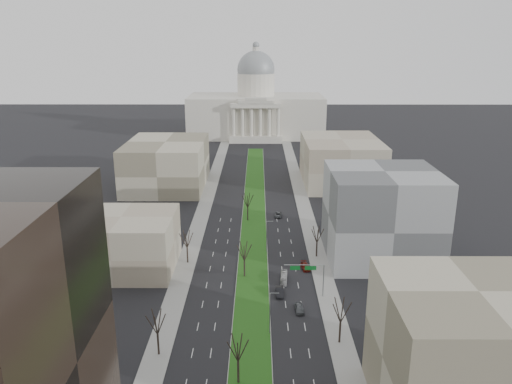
{
  "coord_description": "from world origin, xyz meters",
  "views": [
    {
      "loc": [
        1.34,
        -32.13,
        56.59
      ],
      "look_at": [
        0.74,
        107.17,
        13.68
      ],
      "focal_mm": 35.0,
      "sensor_mm": 36.0,
      "label": 1
    }
  ],
  "objects_px": {
    "car_grey_near": "(299,308)",
    "car_red": "(305,266)",
    "car_black": "(280,292)",
    "box_van": "(284,278)",
    "car_grey_far": "(278,215)"
  },
  "relations": [
    {
      "from": "car_black",
      "to": "car_red",
      "type": "height_order",
      "value": "car_black"
    },
    {
      "from": "car_grey_far",
      "to": "car_red",
      "type": "bearing_deg",
      "value": -77.3
    },
    {
      "from": "car_black",
      "to": "box_van",
      "type": "distance_m",
      "value": 7.13
    },
    {
      "from": "car_grey_near",
      "to": "car_black",
      "type": "relative_size",
      "value": 0.89
    },
    {
      "from": "car_black",
      "to": "car_grey_far",
      "type": "xyz_separation_m",
      "value": [
        1.7,
        52.94,
        -0.17
      ]
    },
    {
      "from": "car_grey_near",
      "to": "car_black",
      "type": "distance_m",
      "value": 8.21
    },
    {
      "from": "car_grey_near",
      "to": "car_red",
      "type": "height_order",
      "value": "car_grey_near"
    },
    {
      "from": "box_van",
      "to": "car_red",
      "type": "bearing_deg",
      "value": 53.71
    },
    {
      "from": "car_black",
      "to": "car_grey_near",
      "type": "bearing_deg",
      "value": -60.69
    },
    {
      "from": "box_van",
      "to": "car_grey_near",
      "type": "bearing_deg",
      "value": -74.81
    },
    {
      "from": "car_red",
      "to": "box_van",
      "type": "xyz_separation_m",
      "value": [
        -5.83,
        -6.71,
        0.21
      ]
    },
    {
      "from": "car_grey_near",
      "to": "car_red",
      "type": "xyz_separation_m",
      "value": [
        3.2,
        20.9,
        -0.07
      ]
    },
    {
      "from": "car_red",
      "to": "car_black",
      "type": "bearing_deg",
      "value": -125.26
    },
    {
      "from": "car_grey_far",
      "to": "car_grey_near",
      "type": "bearing_deg",
      "value": -83.08
    },
    {
      "from": "car_grey_near",
      "to": "box_van",
      "type": "height_order",
      "value": "box_van"
    }
  ]
}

